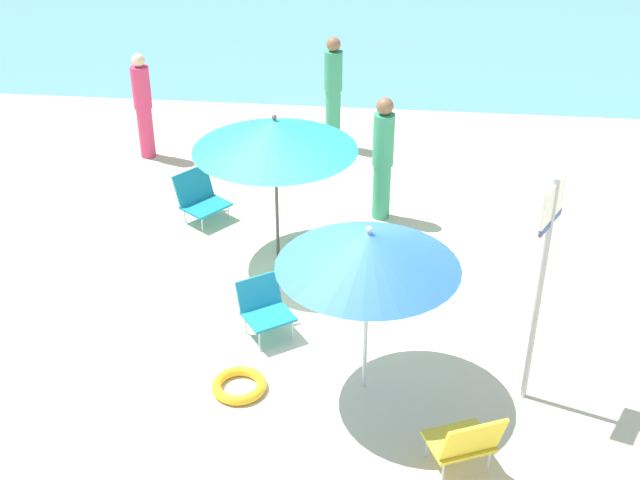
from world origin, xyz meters
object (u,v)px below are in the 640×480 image
object	(u,v)px
umbrella_blue	(368,250)
umbrella_teal	(275,135)
person_a	(333,92)
person_c	(143,105)
beach_chair_c	(200,196)
person_b	(383,157)
swim_ring	(239,385)
beach_chair_a	(466,441)
warning_sign	(544,261)
beach_chair_b	(264,306)

from	to	relation	value
umbrella_blue	umbrella_teal	size ratio (longest dim) A/B	0.94
person_a	person_c	world-z (taller)	person_a
umbrella_blue	beach_chair_c	distance (m)	4.10
beach_chair_c	person_b	distance (m)	2.41
umbrella_teal	swim_ring	bearing A→B (deg)	-89.94
person_a	person_c	distance (m)	2.81
umbrella_teal	swim_ring	size ratio (longest dim) A/B	3.57
beach_chair_a	warning_sign	world-z (taller)	warning_sign
beach_chair_b	person_c	bearing A→B (deg)	175.16
umbrella_teal	warning_sign	distance (m)	3.55
swim_ring	warning_sign	bearing A→B (deg)	4.34
person_a	beach_chair_b	bearing A→B (deg)	-114.39
beach_chair_b	beach_chair_c	world-z (taller)	beach_chair_c
beach_chair_b	person_a	distance (m)	4.90
beach_chair_a	beach_chair_b	size ratio (longest dim) A/B	1.03
person_a	beach_chair_c	bearing A→B (deg)	-142.52
person_a	warning_sign	bearing A→B (deg)	-88.56
beach_chair_a	person_a	size ratio (longest dim) A/B	0.41
person_b	warning_sign	xyz separation A→B (m)	(1.52, -3.41, 0.65)
umbrella_teal	person_b	distance (m)	1.79
beach_chair_b	beach_chair_c	bearing A→B (deg)	172.15
person_c	swim_ring	xyz separation A→B (m)	(2.39, -5.14, -0.76)
person_c	swim_ring	distance (m)	5.72
person_b	umbrella_blue	bearing A→B (deg)	-89.07
umbrella_teal	person_c	distance (m)	3.64
person_b	beach_chair_b	bearing A→B (deg)	-111.30
person_b	person_a	bearing A→B (deg)	112.01
umbrella_blue	beach_chair_b	size ratio (longest dim) A/B	2.61
beach_chair_c	person_a	bearing A→B (deg)	96.18
person_a	umbrella_blue	bearing A→B (deg)	-102.91
umbrella_teal	beach_chair_a	bearing A→B (deg)	-58.10
warning_sign	swim_ring	world-z (taller)	warning_sign
person_a	swim_ring	bearing A→B (deg)	-114.86
umbrella_teal	warning_sign	xyz separation A→B (m)	(2.71, -2.29, -0.08)
umbrella_teal	person_a	distance (m)	3.39
beach_chair_c	beach_chair_a	bearing A→B (deg)	-15.03
umbrella_blue	beach_chair_a	bearing A→B (deg)	-49.35
umbrella_teal	beach_chair_a	world-z (taller)	umbrella_teal
beach_chair_a	beach_chair_b	bearing A→B (deg)	23.94
beach_chair_a	warning_sign	distance (m)	1.68
person_c	beach_chair_a	bearing A→B (deg)	155.20
person_c	beach_chair_c	bearing A→B (deg)	152.75
umbrella_teal	beach_chair_c	bearing A→B (deg)	144.32
beach_chair_b	swim_ring	bearing A→B (deg)	-41.24
umbrella_teal	person_b	world-z (taller)	umbrella_teal
person_c	warning_sign	distance (m)	7.12
umbrella_blue	beach_chair_a	distance (m)	1.81
warning_sign	person_c	bearing A→B (deg)	162.67
beach_chair_a	beach_chair_c	distance (m)	5.29
umbrella_teal	swim_ring	xyz separation A→B (m)	(0.00, -2.50, -1.53)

